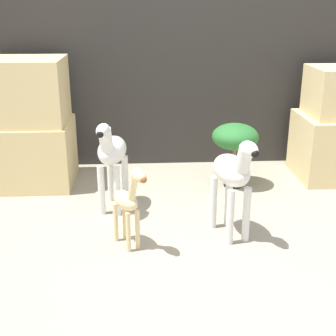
{
  "coord_description": "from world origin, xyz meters",
  "views": [
    {
      "loc": [
        -0.39,
        -2.58,
        1.49
      ],
      "look_at": [
        -0.21,
        0.44,
        0.39
      ],
      "focal_mm": 50.0,
      "sensor_mm": 36.0,
      "label": 1
    }
  ],
  "objects_px": {
    "potted_palm_front": "(235,140)",
    "zebra_left": "(111,154)",
    "zebra_right": "(233,175)",
    "giraffe_figurine": "(128,200)"
  },
  "relations": [
    {
      "from": "zebra_right",
      "to": "zebra_left",
      "type": "height_order",
      "value": "same"
    },
    {
      "from": "potted_palm_front",
      "to": "zebra_left",
      "type": "bearing_deg",
      "value": -157.77
    },
    {
      "from": "zebra_right",
      "to": "giraffe_figurine",
      "type": "height_order",
      "value": "zebra_right"
    },
    {
      "from": "zebra_right",
      "to": "potted_palm_front",
      "type": "bearing_deg",
      "value": 77.99
    },
    {
      "from": "zebra_right",
      "to": "potted_palm_front",
      "type": "xyz_separation_m",
      "value": [
        0.19,
        0.87,
        -0.03
      ]
    },
    {
      "from": "zebra_right",
      "to": "zebra_left",
      "type": "distance_m",
      "value": 0.93
    },
    {
      "from": "zebra_right",
      "to": "potted_palm_front",
      "type": "distance_m",
      "value": 0.89
    },
    {
      "from": "potted_palm_front",
      "to": "zebra_right",
      "type": "bearing_deg",
      "value": -102.01
    },
    {
      "from": "zebra_right",
      "to": "giraffe_figurine",
      "type": "bearing_deg",
      "value": -170.18
    },
    {
      "from": "zebra_left",
      "to": "giraffe_figurine",
      "type": "distance_m",
      "value": 0.61
    }
  ]
}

